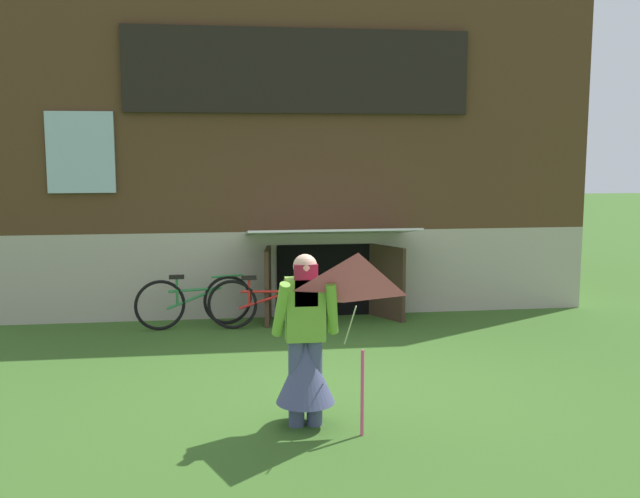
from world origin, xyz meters
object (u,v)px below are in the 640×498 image
at_px(bicycle_red, 266,303).
at_px(bicycle_green, 194,301).
at_px(person, 305,355).
at_px(kite, 358,300).

height_order(bicycle_red, bicycle_green, bicycle_green).
bearing_deg(bicycle_green, person, -87.68).
distance_m(kite, bicycle_red, 4.19).
height_order(kite, bicycle_red, kite).
bearing_deg(person, bicycle_green, 115.28).
distance_m(person, kite, 0.86).
height_order(person, bicycle_green, person).
relative_size(kite, bicycle_red, 0.95).
bearing_deg(kite, person, 124.68).
bearing_deg(kite, bicycle_green, 108.66).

